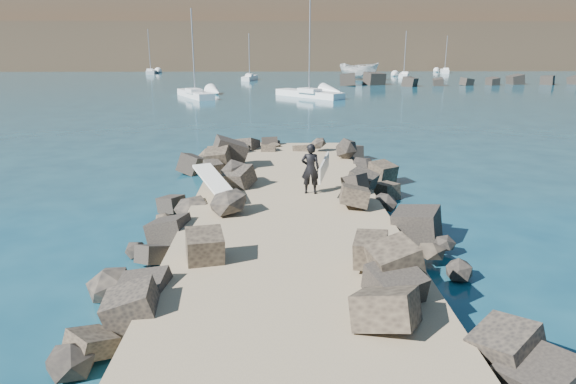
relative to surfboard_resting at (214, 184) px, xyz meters
name	(u,v)px	position (x,y,z in m)	size (l,w,h in m)	color
ground	(287,230)	(2.35, -1.53, -1.04)	(800.00, 800.00, 0.00)	#0F384C
jetty	(289,246)	(2.35, -3.53, -0.74)	(6.00, 26.00, 0.60)	#8C7759
riprap_left	(182,233)	(-0.55, -3.03, -0.54)	(2.60, 22.00, 1.00)	black
riprap_right	(393,231)	(5.25, -3.03, -0.54)	(2.60, 22.00, 1.00)	black
breakwater_secondary	(537,81)	(37.35, 53.47, -0.44)	(52.00, 4.00, 1.20)	black
headland	(307,9)	(12.35, 158.47, 14.96)	(360.00, 140.00, 32.00)	#2D4919
surfboard_resting	(214,184)	(0.00, 0.00, 0.00)	(0.64, 2.57, 0.09)	white
boat_imported	(359,71)	(14.94, 64.40, 0.28)	(2.57, 6.83, 2.64)	silver
surfer_with_board	(312,169)	(3.23, 0.39, 0.42)	(1.06, 2.07, 1.70)	black
sailboat_e	(151,72)	(-20.87, 81.17, -0.69)	(2.62, 6.78, 8.04)	white
sailboat_b	(250,78)	(-1.86, 64.03, -0.69)	(2.32, 5.82, 7.00)	white
sailboat_a	(195,94)	(-6.37, 38.36, -0.70)	(4.83, 7.45, 9.00)	white
sailboat_d	(404,75)	(23.37, 70.14, -0.69)	(3.03, 6.29, 7.52)	white
sailboat_c	(309,94)	(5.59, 38.33, -0.70)	(7.02, 7.45, 9.99)	white
sailboat_f	(445,71)	(34.40, 83.22, -0.69)	(2.52, 5.77, 6.95)	white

